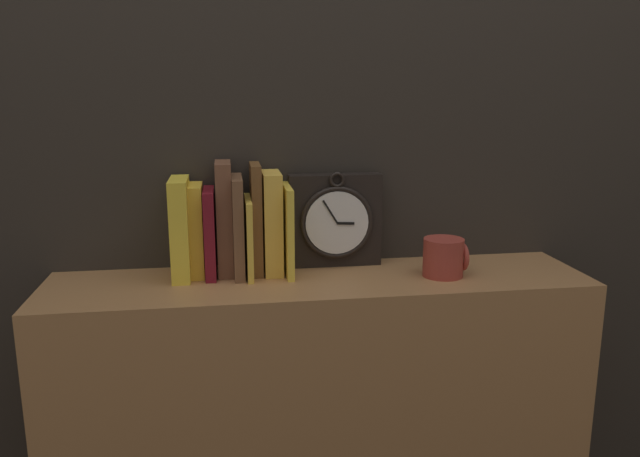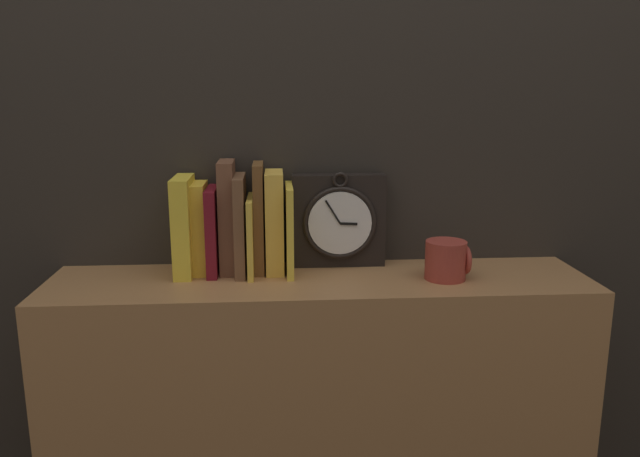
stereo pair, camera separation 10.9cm
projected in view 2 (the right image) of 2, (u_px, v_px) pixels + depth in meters
name	position (u px, v px, depth m)	size (l,w,h in m)	color
wall_back	(315.00, 58.00, 1.46)	(6.00, 0.05, 2.60)	#2D2823
bookshelf	(320.00, 441.00, 1.49)	(1.22, 0.29, 0.81)	#A87547
clock	(339.00, 221.00, 1.48)	(0.22, 0.06, 0.23)	black
book_slot0_yellow	(184.00, 226.00, 1.42)	(0.04, 0.14, 0.22)	yellow
book_slot1_yellow	(200.00, 228.00, 1.44)	(0.03, 0.11, 0.21)	yellow
book_slot2_maroon	(213.00, 231.00, 1.43)	(0.02, 0.13, 0.20)	maroon
book_slot3_brown	(228.00, 217.00, 1.43)	(0.03, 0.11, 0.26)	brown
book_slot4_brown	(240.00, 225.00, 1.43)	(0.02, 0.14, 0.23)	brown
book_slot5_yellow	(251.00, 236.00, 1.43)	(0.01, 0.15, 0.18)	gold
book_slot6_brown	(259.00, 218.00, 1.44)	(0.02, 0.11, 0.25)	brown
book_slot7_yellow	(275.00, 222.00, 1.44)	(0.04, 0.12, 0.23)	#EEBC45
book_slot8_yellow	(290.00, 229.00, 1.43)	(0.02, 0.15, 0.20)	yellow
mug	(447.00, 260.00, 1.39)	(0.10, 0.09, 0.09)	#9E382D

